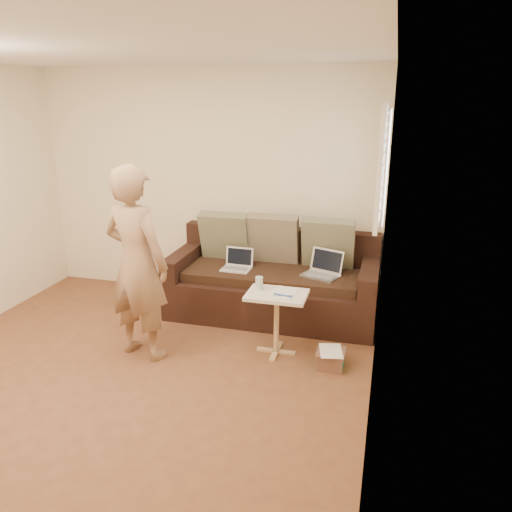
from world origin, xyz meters
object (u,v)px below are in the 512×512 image
at_px(sofa, 273,278).
at_px(striped_box, 330,359).
at_px(person, 137,264).
at_px(side_table, 276,323).
at_px(laptop_white, 236,270).
at_px(drinking_glass, 259,283).
at_px(laptop_silver, 320,277).

relative_size(sofa, striped_box, 8.87).
height_order(sofa, person, person).
bearing_deg(side_table, striped_box, -13.90).
relative_size(sofa, side_table, 3.70).
bearing_deg(laptop_white, person, -117.16).
relative_size(laptop_white, side_table, 0.51).
bearing_deg(sofa, striped_box, -51.81).
bearing_deg(striped_box, drinking_glass, 165.36).
distance_m(laptop_silver, person, 1.86).
height_order(side_table, drinking_glass, drinking_glass).
xyz_separation_m(person, drinking_glass, (1.01, 0.39, -0.23)).
xyz_separation_m(sofa, drinking_glass, (0.05, -0.77, 0.23)).
relative_size(laptop_silver, side_table, 0.61).
height_order(person, drinking_glass, person).
bearing_deg(person, drinking_glass, -145.11).
bearing_deg(person, laptop_white, -105.53).
distance_m(laptop_silver, side_table, 0.82).
xyz_separation_m(laptop_white, drinking_glass, (0.42, -0.66, 0.13)).
height_order(laptop_silver, striped_box, laptop_silver).
bearing_deg(laptop_silver, sofa, -168.62).
relative_size(sofa, laptop_silver, 6.05).
relative_size(drinking_glass, striped_box, 0.48).
xyz_separation_m(laptop_silver, drinking_glass, (-0.47, -0.68, 0.13)).
relative_size(laptop_silver, drinking_glass, 3.03).
distance_m(sofa, side_table, 0.87).
distance_m(laptop_white, person, 1.25).
height_order(sofa, drinking_glass, sofa).
xyz_separation_m(sofa, laptop_white, (-0.37, -0.12, 0.10)).
xyz_separation_m(laptop_white, side_table, (0.60, -0.71, -0.22)).
bearing_deg(drinking_glass, laptop_white, 122.96).
bearing_deg(drinking_glass, striped_box, -14.64).
distance_m(side_table, drinking_glass, 0.40).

